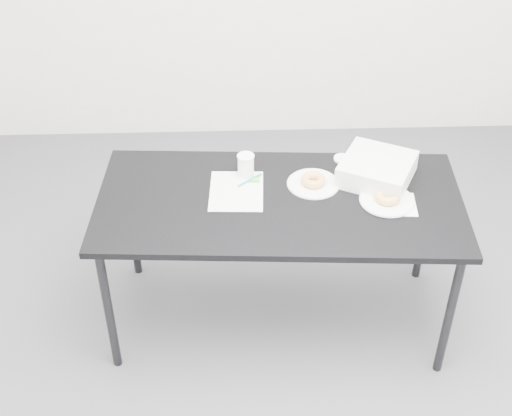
{
  "coord_description": "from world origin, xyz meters",
  "views": [
    {
      "loc": [
        -0.1,
        -2.4,
        2.7
      ],
      "look_at": [
        -0.02,
        0.02,
        0.82
      ],
      "focal_mm": 50.0,
      "sensor_mm": 36.0,
      "label": 1
    }
  ],
  "objects_px": {
    "table": "(279,209)",
    "plate_near": "(387,201)",
    "donut_far": "(313,180)",
    "bakery_box": "(377,169)",
    "scorecard": "(236,191)",
    "plate_far": "(313,184)",
    "donut_near": "(388,196)",
    "coffee_cup": "(246,165)",
    "pen": "(250,180)"
  },
  "relations": [
    {
      "from": "table",
      "to": "plate_near",
      "type": "distance_m",
      "value": 0.49
    },
    {
      "from": "donut_far",
      "to": "bakery_box",
      "type": "xyz_separation_m",
      "value": [
        0.3,
        0.04,
        0.03
      ]
    },
    {
      "from": "scorecard",
      "to": "plate_near",
      "type": "height_order",
      "value": "plate_near"
    },
    {
      "from": "plate_far",
      "to": "bakery_box",
      "type": "distance_m",
      "value": 0.31
    },
    {
      "from": "plate_near",
      "to": "bakery_box",
      "type": "distance_m",
      "value": 0.19
    },
    {
      "from": "scorecard",
      "to": "donut_near",
      "type": "distance_m",
      "value": 0.69
    },
    {
      "from": "table",
      "to": "donut_far",
      "type": "relative_size",
      "value": 14.88
    },
    {
      "from": "donut_far",
      "to": "donut_near",
      "type": "bearing_deg",
      "value": -24.39
    },
    {
      "from": "plate_near",
      "to": "donut_far",
      "type": "xyz_separation_m",
      "value": [
        -0.32,
        0.14,
        0.02
      ]
    },
    {
      "from": "table",
      "to": "donut_far",
      "type": "bearing_deg",
      "value": 37.26
    },
    {
      "from": "plate_near",
      "to": "coffee_cup",
      "type": "bearing_deg",
      "value": 159.99
    },
    {
      "from": "plate_near",
      "to": "bakery_box",
      "type": "bearing_deg",
      "value": 96.0
    },
    {
      "from": "table",
      "to": "donut_far",
      "type": "xyz_separation_m",
      "value": [
        0.16,
        0.11,
        0.08
      ]
    },
    {
      "from": "bakery_box",
      "to": "plate_far",
      "type": "bearing_deg",
      "value": -146.14
    },
    {
      "from": "plate_near",
      "to": "plate_far",
      "type": "height_order",
      "value": "plate_near"
    },
    {
      "from": "scorecard",
      "to": "donut_far",
      "type": "xyz_separation_m",
      "value": [
        0.36,
        0.04,
        0.02
      ]
    },
    {
      "from": "donut_near",
      "to": "coffee_cup",
      "type": "relative_size",
      "value": 1.03
    },
    {
      "from": "donut_near",
      "to": "coffee_cup",
      "type": "distance_m",
      "value": 0.67
    },
    {
      "from": "coffee_cup",
      "to": "bakery_box",
      "type": "distance_m",
      "value": 0.61
    },
    {
      "from": "table",
      "to": "scorecard",
      "type": "bearing_deg",
      "value": 163.62
    },
    {
      "from": "plate_near",
      "to": "plate_far",
      "type": "distance_m",
      "value": 0.35
    },
    {
      "from": "table",
      "to": "coffee_cup",
      "type": "relative_size",
      "value": 14.96
    },
    {
      "from": "donut_far",
      "to": "bakery_box",
      "type": "bearing_deg",
      "value": 7.19
    },
    {
      "from": "scorecard",
      "to": "donut_near",
      "type": "height_order",
      "value": "donut_near"
    },
    {
      "from": "bakery_box",
      "to": "pen",
      "type": "bearing_deg",
      "value": -153.18
    },
    {
      "from": "scorecard",
      "to": "pen",
      "type": "distance_m",
      "value": 0.1
    },
    {
      "from": "pen",
      "to": "scorecard",
      "type": "bearing_deg",
      "value": -170.54
    },
    {
      "from": "table",
      "to": "plate_far",
      "type": "bearing_deg",
      "value": 37.26
    },
    {
      "from": "plate_near",
      "to": "coffee_cup",
      "type": "distance_m",
      "value": 0.67
    },
    {
      "from": "pen",
      "to": "bakery_box",
      "type": "bearing_deg",
      "value": -40.23
    },
    {
      "from": "scorecard",
      "to": "donut_near",
      "type": "bearing_deg",
      "value": -6.16
    },
    {
      "from": "table",
      "to": "pen",
      "type": "relative_size",
      "value": 11.81
    },
    {
      "from": "pen",
      "to": "coffee_cup",
      "type": "distance_m",
      "value": 0.07
    },
    {
      "from": "scorecard",
      "to": "donut_far",
      "type": "height_order",
      "value": "donut_far"
    },
    {
      "from": "coffee_cup",
      "to": "scorecard",
      "type": "bearing_deg",
      "value": -110.63
    },
    {
      "from": "donut_far",
      "to": "coffee_cup",
      "type": "height_order",
      "value": "coffee_cup"
    },
    {
      "from": "plate_far",
      "to": "bakery_box",
      "type": "xyz_separation_m",
      "value": [
        0.3,
        0.04,
        0.05
      ]
    },
    {
      "from": "donut_near",
      "to": "bakery_box",
      "type": "distance_m",
      "value": 0.18
    },
    {
      "from": "table",
      "to": "scorecard",
      "type": "relative_size",
      "value": 5.48
    },
    {
      "from": "coffee_cup",
      "to": "donut_near",
      "type": "bearing_deg",
      "value": -20.01
    },
    {
      "from": "donut_near",
      "to": "bakery_box",
      "type": "bearing_deg",
      "value": 96.0
    },
    {
      "from": "pen",
      "to": "donut_near",
      "type": "relative_size",
      "value": 1.23
    },
    {
      "from": "plate_far",
      "to": "scorecard",
      "type": "bearing_deg",
      "value": -173.61
    },
    {
      "from": "table",
      "to": "donut_near",
      "type": "distance_m",
      "value": 0.49
    },
    {
      "from": "coffee_cup",
      "to": "plate_far",
      "type": "bearing_deg",
      "value": -15.25
    },
    {
      "from": "donut_far",
      "to": "coffee_cup",
      "type": "distance_m",
      "value": 0.32
    },
    {
      "from": "table",
      "to": "pen",
      "type": "xyz_separation_m",
      "value": [
        -0.13,
        0.15,
        0.06
      ]
    },
    {
      "from": "plate_near",
      "to": "donut_far",
      "type": "bearing_deg",
      "value": 155.61
    },
    {
      "from": "plate_far",
      "to": "coffee_cup",
      "type": "relative_size",
      "value": 2.14
    },
    {
      "from": "donut_near",
      "to": "plate_near",
      "type": "bearing_deg",
      "value": 0.0
    }
  ]
}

